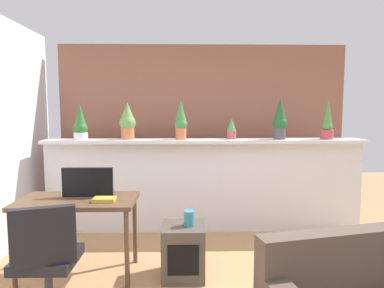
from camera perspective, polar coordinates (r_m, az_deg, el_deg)
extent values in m
cube|color=silver|center=(4.51, 2.11, -7.10)|extent=(4.07, 0.16, 1.17)
cube|color=silver|center=(4.37, 2.17, 0.52)|extent=(4.07, 0.38, 0.04)
cube|color=#935B47|center=(5.00, 1.73, 1.91)|extent=(4.07, 0.10, 2.50)
cylinder|color=silver|center=(4.52, -18.01, 1.27)|extent=(0.17, 0.17, 0.09)
sphere|color=#2D7033|center=(4.52, -18.05, 2.51)|extent=(0.17, 0.17, 0.17)
cone|color=#2D7033|center=(4.51, -18.12, 4.65)|extent=(0.14, 0.14, 0.27)
cylinder|color=#C66B42|center=(4.44, -10.63, 1.73)|extent=(0.17, 0.17, 0.15)
sphere|color=#669E4C|center=(4.43, -10.66, 3.48)|extent=(0.20, 0.20, 0.20)
cone|color=#669E4C|center=(4.43, -10.70, 5.44)|extent=(0.17, 0.17, 0.22)
cylinder|color=#C66B42|center=(4.35, -1.86, 1.73)|extent=(0.14, 0.14, 0.15)
sphere|color=#3D843D|center=(4.34, -1.86, 3.33)|extent=(0.16, 0.16, 0.16)
cone|color=#3D843D|center=(4.34, -1.87, 5.57)|extent=(0.14, 0.14, 0.27)
cylinder|color=#B7474C|center=(4.44, 6.57, 1.50)|extent=(0.12, 0.12, 0.10)
cone|color=#4C9347|center=(4.43, 6.59, 3.22)|extent=(0.12, 0.12, 0.16)
cylinder|color=#4C4C51|center=(4.52, 14.35, 1.71)|extent=(0.15, 0.15, 0.15)
sphere|color=#235B2D|center=(4.51, 14.39, 3.33)|extent=(0.18, 0.18, 0.18)
cone|color=#235B2D|center=(4.50, 14.45, 5.68)|extent=(0.16, 0.16, 0.30)
cylinder|color=#B7474C|center=(4.72, 21.51, 1.50)|extent=(0.16, 0.16, 0.12)
sphere|color=#4C9347|center=(4.71, 21.56, 2.72)|extent=(0.13, 0.13, 0.13)
cone|color=#4C9347|center=(4.70, 21.64, 5.01)|extent=(0.11, 0.11, 0.33)
cylinder|color=brown|center=(3.54, -27.59, -15.39)|extent=(0.04, 0.04, 0.71)
cylinder|color=brown|center=(3.24, -10.78, -16.81)|extent=(0.04, 0.04, 0.71)
cylinder|color=brown|center=(3.96, -24.32, -12.93)|extent=(0.04, 0.04, 0.71)
cylinder|color=brown|center=(3.70, -9.47, -13.83)|extent=(0.04, 0.04, 0.71)
cube|color=brown|center=(3.46, -18.50, -8.95)|extent=(1.10, 0.60, 0.04)
cube|color=black|center=(3.48, -16.96, -6.09)|extent=(0.49, 0.04, 0.28)
cylinder|color=#333333|center=(3.08, -22.71, -20.81)|extent=(0.06, 0.06, 0.34)
cube|color=black|center=(2.99, -22.88, -17.20)|extent=(0.44, 0.44, 0.08)
cube|color=black|center=(2.72, -23.45, -13.90)|extent=(0.44, 0.19, 0.42)
cube|color=#4C4238|center=(3.42, -1.47, -17.35)|extent=(0.40, 0.40, 0.50)
cube|color=black|center=(3.24, -1.48, -18.68)|extent=(0.28, 0.04, 0.28)
cylinder|color=teal|center=(3.29, -0.47, -12.27)|extent=(0.10, 0.10, 0.14)
cube|color=gold|center=(3.29, -14.37, -8.94)|extent=(0.20, 0.14, 0.04)
cube|color=brown|center=(2.72, 26.86, -16.37)|extent=(1.56, 0.49, 0.40)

